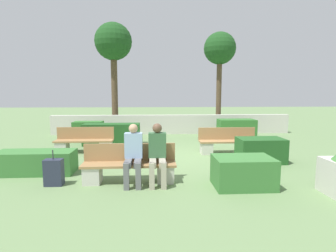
% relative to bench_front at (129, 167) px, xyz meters
% --- Properties ---
extents(ground_plane, '(60.00, 60.00, 0.00)m').
position_rel_bench_front_xyz_m(ground_plane, '(1.44, 2.22, -0.32)').
color(ground_plane, '#6B8956').
extents(perimeter_wall, '(11.43, 0.30, 0.92)m').
position_rel_bench_front_xyz_m(perimeter_wall, '(1.44, 6.91, 0.14)').
color(perimeter_wall, beige).
rests_on(perimeter_wall, ground_plane).
extents(bench_front, '(2.05, 0.49, 0.83)m').
position_rel_bench_front_xyz_m(bench_front, '(0.00, 0.00, 0.00)').
color(bench_front, '#A37A4C').
rests_on(bench_front, ground_plane).
extents(bench_left_side, '(1.88, 0.48, 0.83)m').
position_rel_bench_front_xyz_m(bench_left_side, '(-1.74, 3.00, -0.01)').
color(bench_left_side, '#A37A4C').
rests_on(bench_left_side, ground_plane).
extents(bench_right_side, '(1.90, 0.48, 0.83)m').
position_rel_bench_front_xyz_m(bench_right_side, '(2.96, 2.62, -0.01)').
color(bench_right_side, '#A37A4C').
rests_on(bench_right_side, ground_plane).
extents(person_seated_man, '(0.38, 0.63, 1.29)m').
position_rel_bench_front_xyz_m(person_seated_man, '(0.10, -0.14, 0.38)').
color(person_seated_man, slate).
rests_on(person_seated_man, ground_plane).
extents(person_seated_woman, '(0.38, 0.63, 1.30)m').
position_rel_bench_front_xyz_m(person_seated_woman, '(0.62, -0.14, 0.39)').
color(person_seated_woman, '#B2A893').
rests_on(person_seated_woman, ground_plane).
extents(hedge_block_near_left, '(1.55, 0.83, 0.83)m').
position_rel_bench_front_xyz_m(hedge_block_near_left, '(4.13, 5.41, 0.09)').
color(hedge_block_near_left, '#33702D').
rests_on(hedge_block_near_left, ground_plane).
extents(hedge_block_near_right, '(1.21, 0.81, 0.63)m').
position_rel_bench_front_xyz_m(hedge_block_near_right, '(2.39, -0.44, -0.01)').
color(hedge_block_near_right, '#3D7A38').
rests_on(hedge_block_near_right, ground_plane).
extents(hedge_block_mid_left, '(1.27, 0.78, 0.69)m').
position_rel_bench_front_xyz_m(hedge_block_mid_left, '(3.57, 1.49, 0.02)').
color(hedge_block_mid_left, '#235623').
rests_on(hedge_block_mid_left, ground_plane).
extents(hedge_block_mid_right, '(1.85, 0.70, 0.55)m').
position_rel_bench_front_xyz_m(hedge_block_mid_right, '(-2.34, 0.75, -0.05)').
color(hedge_block_mid_right, '#3D7A38').
rests_on(hedge_block_mid_right, ground_plane).
extents(hedge_block_far_left, '(1.18, 0.65, 0.80)m').
position_rel_bench_front_xyz_m(hedge_block_far_left, '(-2.15, 5.23, 0.08)').
color(hedge_block_far_left, '#33702D').
rests_on(hedge_block_far_left, ground_plane).
extents(hedge_block_far_right, '(2.11, 0.68, 0.81)m').
position_rel_bench_front_xyz_m(hedge_block_far_right, '(-1.05, 4.30, 0.08)').
color(hedge_block_far_right, '#235623').
rests_on(hedge_block_far_right, ground_plane).
extents(suitcase, '(0.37, 0.22, 0.77)m').
position_rel_bench_front_xyz_m(suitcase, '(-1.58, -0.14, -0.04)').
color(suitcase, '#282D42').
rests_on(suitcase, ground_plane).
extents(tree_leftmost, '(1.85, 1.85, 5.45)m').
position_rel_bench_front_xyz_m(tree_leftmost, '(-1.43, 7.97, 4.05)').
color(tree_leftmost, brown).
rests_on(tree_leftmost, ground_plane).
extents(tree_center_left, '(1.62, 1.62, 5.04)m').
position_rel_bench_front_xyz_m(tree_center_left, '(3.94, 7.87, 3.77)').
color(tree_center_left, brown).
rests_on(tree_center_left, ground_plane).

